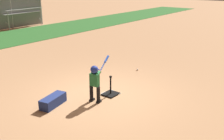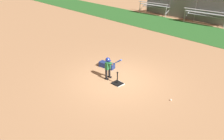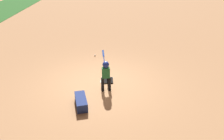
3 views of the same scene
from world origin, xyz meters
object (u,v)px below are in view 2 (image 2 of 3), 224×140
at_px(batting_tee, 117,82).
at_px(equipment_bag, 107,65).
at_px(baseball, 171,100).
at_px(batter_child, 108,66).
at_px(bleachers_far_left, 207,16).
at_px(bleachers_center, 157,7).

bearing_deg(batting_tee, equipment_bag, 152.27).
height_order(batting_tee, equipment_bag, batting_tee).
xyz_separation_m(batting_tee, baseball, (2.46, 0.57, -0.04)).
bearing_deg(batter_child, bleachers_far_left, 94.75).
xyz_separation_m(baseball, equipment_bag, (-4.01, 0.25, 0.10)).
bearing_deg(equipment_bag, baseball, -15.47).
distance_m(batter_child, equipment_bag, 1.31).
distance_m(batter_child, bleachers_center, 14.70).
xyz_separation_m(batter_child, bleachers_far_left, (-1.09, 13.13, -0.06)).
xyz_separation_m(batting_tee, bleachers_center, (-7.04, 13.29, 0.53)).
xyz_separation_m(bleachers_center, equipment_bag, (5.49, -12.47, -0.47)).
height_order(bleachers_far_left, equipment_bag, bleachers_far_left).
height_order(baseball, equipment_bag, equipment_bag).
bearing_deg(batter_child, batting_tee, -4.64).
distance_m(batter_child, baseball, 3.21).
xyz_separation_m(batter_child, equipment_bag, (-0.92, 0.77, -0.55)).
bearing_deg(baseball, bleachers_far_left, 108.38).
distance_m(baseball, equipment_bag, 4.02).
relative_size(bleachers_far_left, equipment_bag, 4.57).
bearing_deg(bleachers_far_left, batter_child, -85.25).
xyz_separation_m(baseball, bleachers_far_left, (-4.19, 12.61, 0.60)).
distance_m(batting_tee, equipment_bag, 1.76).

